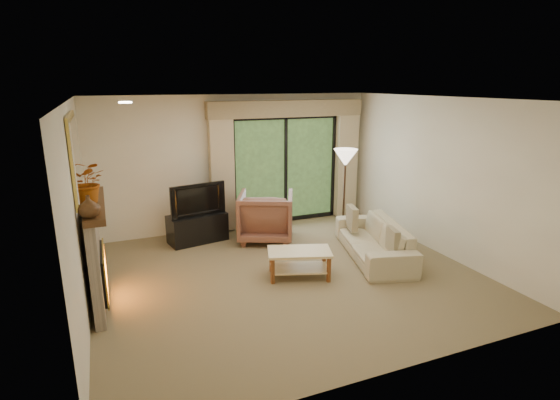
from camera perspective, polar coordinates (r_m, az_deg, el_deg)
name	(u,v)px	position (r m, az deg, el deg)	size (l,w,h in m)	color
floor	(288,275)	(6.70, 0.99, -9.75)	(5.50, 5.50, 0.00)	olive
ceiling	(288,99)	(6.08, 1.10, 13.08)	(5.50, 5.50, 0.00)	white
wall_back	(237,163)	(8.56, -5.62, 4.86)	(5.00, 5.00, 0.00)	beige
wall_front	(395,252)	(4.19, 14.80, -6.64)	(5.00, 5.00, 0.00)	beige
wall_left	(78,213)	(5.79, -24.83, -1.51)	(5.00, 5.00, 0.00)	beige
wall_right	(439,176)	(7.75, 20.09, 2.91)	(5.00, 5.00, 0.00)	beige
fireplace	(95,253)	(6.16, -23.03, -6.40)	(0.24, 1.70, 1.37)	gray
mirror	(76,157)	(5.85, -25.13, 5.16)	(0.07, 1.45, 1.02)	gold
sliding_door	(285,170)	(8.89, 0.70, 4.00)	(2.26, 0.10, 2.16)	black
curtain_left	(222,171)	(8.34, -7.59, 3.82)	(0.45, 0.18, 2.35)	tan
curtain_right	(346,161)	(9.38, 8.61, 5.04)	(0.45, 0.18, 2.35)	tan
cornice	(287,109)	(8.65, 0.96, 11.84)	(3.20, 0.24, 0.32)	#937D57
media_console	(198,228)	(8.08, -10.72, -3.60)	(1.03, 0.46, 0.52)	black
tv	(196,199)	(7.93, -10.92, 0.17)	(1.01, 0.13, 0.58)	black
armchair	(266,216)	(7.98, -1.86, -2.12)	(0.96, 0.99, 0.90)	brown
sofa	(374,240)	(7.42, 12.14, -5.09)	(2.03, 0.79, 0.59)	#BCAF88
pillow_near	(393,240)	(6.87, 14.50, -5.09)	(0.09, 0.36, 0.36)	brown
pillow_far	(352,218)	(7.77, 9.39, -2.33)	(0.11, 0.41, 0.41)	brown
coffee_table	(299,264)	(6.56, 2.53, -8.30)	(0.93, 0.51, 0.42)	beige
floor_lamp	(344,193)	(8.25, 8.38, 0.96)	(0.44, 0.44, 1.64)	#FBE7CB
vase	(89,206)	(5.25, -23.71, -0.78)	(0.24, 0.24, 0.25)	#432914
branches	(88,182)	(5.85, -23.79, 2.16)	(0.48, 0.41, 0.53)	#9B480F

